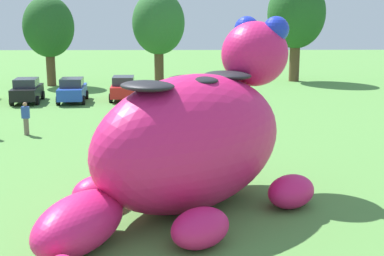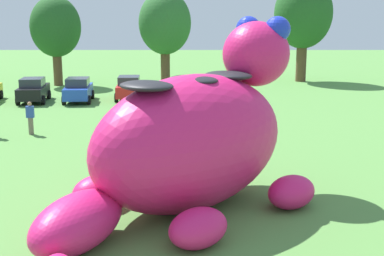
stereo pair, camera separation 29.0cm
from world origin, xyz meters
The scene contains 9 objects.
ground_plane centered at (0.00, 0.00, 0.00)m, with size 160.00×160.00×0.00m, color #568E42.
giant_inflatable_creature centered at (1.49, 1.07, 2.20)m, with size 8.71×11.02×6.01m.
car_black centered at (-9.82, 22.02, 0.86)m, with size 2.27×4.26×1.72m.
car_blue centered at (-6.65, 22.10, 0.86)m, with size 2.21×4.23×1.72m.
car_red centered at (-3.13, 23.17, 0.86)m, with size 2.11×4.18×1.72m.
tree_left centered at (-10.32, 31.09, 5.04)m, with size 4.34×4.34×7.71m.
tree_mid_left centered at (-0.92, 31.92, 5.35)m, with size 4.61×4.61×8.18m.
tree_centre_left centered at (11.64, 34.04, 6.15)m, with size 5.30×5.30×9.41m.
spectator_by_cars centered at (-6.87, 11.58, 0.85)m, with size 0.38×0.26×1.71m.
Camera 2 is at (1.46, -14.91, 6.02)m, focal length 49.02 mm.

